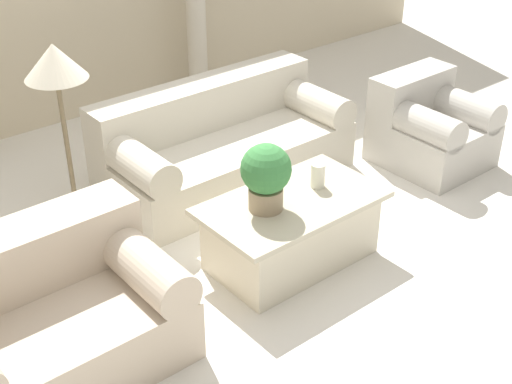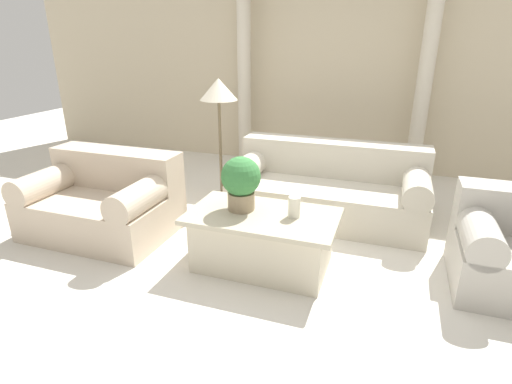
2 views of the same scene
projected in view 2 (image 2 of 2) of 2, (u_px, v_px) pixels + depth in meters
ground_plane at (266, 240)px, 3.94m from camera, size 16.00×16.00×0.00m
wall_back at (326, 58)px, 5.78m from camera, size 10.00×0.06×3.20m
sofa_long at (328, 188)px, 4.40m from camera, size 2.06×0.96×0.79m
loveseat at (105, 200)px, 4.05m from camera, size 1.40×0.96×0.79m
coffee_table at (263, 240)px, 3.42m from camera, size 1.25×0.72×0.49m
potted_plant at (241, 181)px, 3.34m from camera, size 0.34×0.34×0.46m
pillar_candle at (294, 207)px, 3.25m from camera, size 0.10×0.10×0.18m
floor_lamp at (219, 95)px, 4.52m from camera, size 0.43×0.43×1.45m
column_left at (244, 80)px, 5.97m from camera, size 0.28×0.28×2.50m
column_right at (424, 87)px, 5.20m from camera, size 0.28×0.28×2.50m
armchair at (512, 247)px, 3.12m from camera, size 0.82×0.87×0.76m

